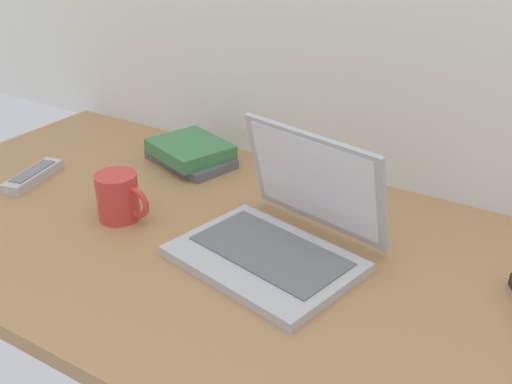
% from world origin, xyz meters
% --- Properties ---
extents(desk, '(1.60, 0.76, 0.03)m').
position_xyz_m(desk, '(0.00, 0.00, 0.01)').
color(desk, '#A87A4C').
rests_on(desk, ground).
extents(laptop, '(0.35, 0.33, 0.21)m').
position_xyz_m(laptop, '(0.08, 0.02, 0.08)').
color(laptop, '#B2B5BA').
rests_on(laptop, desk).
extents(coffee_mug, '(0.12, 0.08, 0.09)m').
position_xyz_m(coffee_mug, '(-0.26, -0.04, 0.08)').
color(coffee_mug, red).
rests_on(coffee_mug, desk).
extents(remote_control_near, '(0.08, 0.17, 0.02)m').
position_xyz_m(remote_control_near, '(-0.54, -0.02, 0.04)').
color(remote_control_near, '#B7B7B7').
rests_on(remote_control_near, desk).
extents(book_stack, '(0.23, 0.20, 0.05)m').
position_xyz_m(book_stack, '(-0.30, 0.24, 0.06)').
color(book_stack, '#595960').
rests_on(book_stack, desk).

